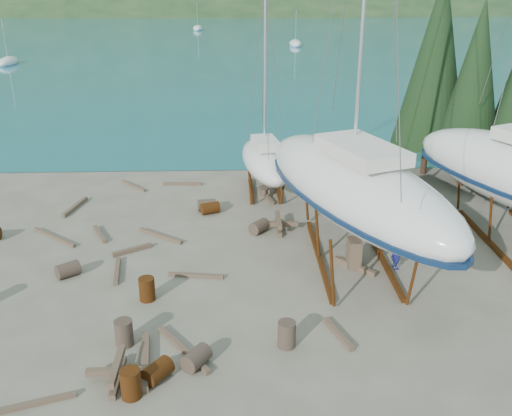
{
  "coord_description": "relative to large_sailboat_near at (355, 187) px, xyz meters",
  "views": [
    {
      "loc": [
        -0.12,
        -17.84,
        10.97
      ],
      "look_at": [
        0.64,
        3.0,
        2.43
      ],
      "focal_mm": 40.0,
      "sensor_mm": 36.0,
      "label": 1
    }
  ],
  "objects": [
    {
      "name": "ground",
      "position": [
        -4.56,
        -3.15,
        -3.23
      ],
      "size": [
        600.0,
        600.0,
        0.0
      ],
      "primitive_type": "plane",
      "color": "#5C5748",
      "rests_on": "ground"
    },
    {
      "name": "far_house_left",
      "position": [
        -64.56,
        186.85,
        -0.3
      ],
      "size": [
        6.6,
        5.6,
        5.6
      ],
      "color": "beige",
      "rests_on": "ground"
    },
    {
      "name": "far_house_center",
      "position": [
        -24.56,
        186.85,
        -0.3
      ],
      "size": [
        6.6,
        5.6,
        5.6
      ],
      "color": "beige",
      "rests_on": "ground"
    },
    {
      "name": "far_house_right",
      "position": [
        25.44,
        186.85,
        -0.3
      ],
      "size": [
        6.6,
        5.6,
        5.6
      ],
      "color": "beige",
      "rests_on": "ground"
    },
    {
      "name": "cypress_near_right",
      "position": [
        7.94,
        8.85,
        2.56
      ],
      "size": [
        3.6,
        3.6,
        10.0
      ],
      "color": "black",
      "rests_on": "ground"
    },
    {
      "name": "cypress_back_left",
      "position": [
        6.44,
        10.85,
        3.44
      ],
      "size": [
        4.14,
        4.14,
        11.5
      ],
      "color": "black",
      "rests_on": "ground"
    },
    {
      "name": "moored_boat_left",
      "position": [
        -34.56,
        56.85,
        -2.84
      ],
      "size": [
        2.0,
        5.0,
        6.05
      ],
      "color": "silver",
      "rests_on": "ground"
    },
    {
      "name": "moored_boat_mid",
      "position": [
        5.44,
        76.85,
        -2.84
      ],
      "size": [
        2.0,
        5.0,
        6.05
      ],
      "color": "silver",
      "rests_on": "ground"
    },
    {
      "name": "moored_boat_far",
      "position": [
        -12.56,
        106.85,
        -2.84
      ],
      "size": [
        2.0,
        5.0,
        6.05
      ],
      "color": "silver",
      "rests_on": "ground"
    },
    {
      "name": "large_sailboat_near",
      "position": [
        0.0,
        0.0,
        0.0
      ],
      "size": [
        8.01,
        13.22,
        20.05
      ],
      "rotation": [
        0.0,
        0.0,
        0.36
      ],
      "color": "silver",
      "rests_on": "ground"
    },
    {
      "name": "small_sailboat_shore",
      "position": [
        -3.16,
        8.08,
        -1.45
      ],
      "size": [
        3.21,
        6.98,
        10.76
      ],
      "rotation": [
        0.0,
        0.0,
        0.17
      ],
      "color": "silver",
      "rests_on": "ground"
    },
    {
      "name": "worker",
      "position": [
        1.69,
        -0.8,
        -2.44
      ],
      "size": [
        0.49,
        0.64,
        1.57
      ],
      "primitive_type": "imported",
      "rotation": [
        0.0,
        0.0,
        1.78
      ],
      "color": "navy",
      "rests_on": "ground"
    },
    {
      "name": "drum_1",
      "position": [
        -5.97,
        -6.77,
        -2.94
      ],
      "size": [
        0.97,
        1.05,
        0.58
      ],
      "primitive_type": "cylinder",
      "rotation": [
        1.57,
        0.0,
        2.55
      ],
      "color": "#2D2823",
      "rests_on": "ground"
    },
    {
      "name": "drum_4",
      "position": [
        -6.01,
        5.16,
        -2.94
      ],
      "size": [
        1.03,
        0.86,
        0.58
      ],
      "primitive_type": "cylinder",
      "rotation": [
        1.57,
        0.0,
        1.94
      ],
      "color": "#552C0E",
      "rests_on": "ground"
    },
    {
      "name": "drum_9",
      "position": [
        -6.19,
        5.59,
        -2.94
      ],
      "size": [
        0.96,
        0.71,
        0.58
      ],
      "primitive_type": "cylinder",
      "rotation": [
        1.57,
        0.0,
        1.73
      ],
      "color": "#2D2823",
      "rests_on": "ground"
    },
    {
      "name": "drum_11",
      "position": [
        -3.67,
        2.83,
        -2.94
      ],
      "size": [
        1.01,
        1.05,
        0.58
      ],
      "primitive_type": "cylinder",
      "rotation": [
        1.57,
        0.0,
        2.45
      ],
      "color": "#2D2823",
      "rests_on": "ground"
    },
    {
      "name": "drum_12",
      "position": [
        -7.06,
        -7.36,
        -2.94
      ],
      "size": [
        0.99,
        1.05,
        0.58
      ],
      "primitive_type": "cylinder",
      "rotation": [
        1.57,
        0.0,
        2.51
      ],
      "color": "#552C0E",
      "rests_on": "ground"
    },
    {
      "name": "drum_13",
      "position": [
        -7.7,
        -8.06,
        -2.79
      ],
      "size": [
        0.58,
        0.58,
        0.88
      ],
      "primitive_type": "cylinder",
      "color": "#552C0E",
      "rests_on": "ground"
    },
    {
      "name": "drum_14",
      "position": [
        -7.98,
        -2.89,
        -2.79
      ],
      "size": [
        0.58,
        0.58,
        0.88
      ],
      "primitive_type": "cylinder",
      "color": "#552C0E",
      "rests_on": "ground"
    },
    {
      "name": "drum_15",
      "position": [
        -11.33,
        -1.03,
        -2.94
      ],
      "size": [
        1.05,
        1.0,
        0.58
      ],
      "primitive_type": "cylinder",
      "rotation": [
        1.57,
        0.0,
        2.22
      ],
      "color": "#2D2823",
      "rests_on": "ground"
    },
    {
      "name": "drum_16",
      "position": [
        -8.33,
        -5.6,
        -2.79
      ],
      "size": [
        0.58,
        0.58,
        0.88
      ],
      "primitive_type": "cylinder",
      "color": "#2D2823",
      "rests_on": "ground"
    },
    {
      "name": "drum_17",
      "position": [
        -3.16,
        -5.87,
        -2.79
      ],
      "size": [
        0.58,
        0.58,
        0.88
      ],
      "primitive_type": "cylinder",
      "color": "#2D2823",
      "rests_on": "ground"
    },
    {
      "name": "timber_0",
      "position": [
        -10.43,
        9.12,
        -3.15
      ],
      "size": [
        1.61,
        1.73,
        0.14
      ],
      "primitive_type": "cube",
      "rotation": [
        0.0,
        0.0,
        0.74
      ],
      "color": "brown",
      "rests_on": "ground"
    },
    {
      "name": "timber_1",
      "position": [
        0.04,
        -0.79,
        -3.13
      ],
      "size": [
        1.5,
        1.58,
        0.19
      ],
      "primitive_type": "cube",
      "rotation": [
        0.0,
        0.0,
        0.76
      ],
      "color": "brown",
      "rests_on": "ground"
    },
    {
      "name": "timber_2",
      "position": [
        -12.88,
        6.03,
        -3.13
      ],
      "size": [
        0.71,
        2.48,
        0.19
      ],
      "primitive_type": "cube",
      "rotation": [
        0.0,
        0.0,
        2.93
      ],
      "color": "brown",
      "rests_on": "ground"
    },
    {
      "name": "timber_3",
      "position": [
        -10.62,
        -8.43,
        -3.15
      ],
      "size": [
        2.74,
        1.04,
        0.15
      ],
      "primitive_type": "cube",
      "rotation": [
        0.0,
        0.0,
        1.89
      ],
      "color": "brown",
      "rests_on": "ground"
    },
    {
      "name": "timber_4",
      "position": [
        -10.92,
        2.73,
        -3.14
      ],
      "size": [
        0.95,
        1.71,
        0.17
      ],
      "primitive_type": "cube",
      "rotation": [
        0.0,
        0.0,
        0.46
      ],
      "color": "brown",
      "rests_on": "ground"
    },
    {
      "name": "timber_5",
      "position": [
        -6.43,
        -6.03,
        -3.14
      ],
      "size": [
        1.84,
        2.47,
        0.16
      ],
      "primitive_type": "cube",
      "rotation": [
        0.0,
        0.0,
        0.62
      ],
      "color": "brown",
      "rests_on": "ground"
    },
    {
      "name": "timber_6",
      "position": [
        -3.04,
        6.95,
        -3.13
      ],
      "size": [
        0.55,
        1.64,
        0.19
      ],
      "primitive_type": "cube",
      "rotation": [
        0.0,
        0.0,
        0.22
      ],
      "color": "brown",
      "rests_on": "ground"
    },
    {
      "name": "timber_7",
      "position": [
        -1.42,
        -5.4,
        -3.14
      ],
      "size": [
        0.77,
        1.75,
        0.17
      ],
      "primitive_type": "cube",
      "rotation": [
        0.0,
        0.0,
        0.34
      ],
      "color": "brown",
      "rests_on": "ground"
    },
    {
      "name": "timber_8",
      "position": [
        -9.19,
        1.03,
        -3.13
      ],
      "size": [
        1.6,
        1.09,
        0.19
      ],
      "primitive_type": "cube",
      "rotation": [
        0.0,
        0.0,
        2.13
      ],
      "color": "brown",
      "rests_on": "ground"
    },
    {
      "name": "timber_9",
      "position": [
        -7.75,
        9.36,
        -3.15
      ],
      "size": [
        2.15,
        0.23,
        0.15
      ],
      "primitive_type": "cube",
      "rotation": [
        0.0,
        0.0,
        1.54
      ],
      "color": "brown",
      "rests_on": "ground"
    },
    {
      "name": "timber_10",
      "position": [
        -8.14,
        2.42,
        -3.14
      ],
      "size": [
        2.11,
        1.62,
        0.16
      ],
      "primitive_type": "cube",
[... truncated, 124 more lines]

